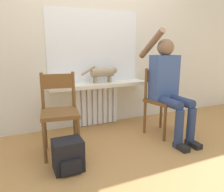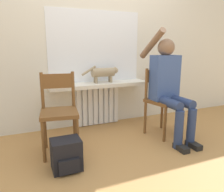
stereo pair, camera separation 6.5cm
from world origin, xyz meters
name	(u,v)px [view 1 (the left image)]	position (x,y,z in m)	size (l,w,h in m)	color
ground_plane	(135,159)	(0.00, 0.00, 0.00)	(12.00, 12.00, 0.00)	#B27F47
wall_with_window	(93,32)	(0.00, 1.23, 1.35)	(7.00, 0.06, 2.70)	silver
radiator	(96,105)	(0.00, 1.15, 0.30)	(0.66, 0.08, 0.60)	white
windowsill	(99,85)	(0.00, 1.04, 0.62)	(1.40, 0.33, 0.05)	white
window_glass	(94,47)	(0.00, 1.20, 1.14)	(1.34, 0.01, 0.99)	white
chair_left	(60,111)	(-0.67, 0.48, 0.47)	(0.44, 0.44, 0.87)	brown
chair_right	(161,99)	(0.66, 0.48, 0.47)	(0.46, 0.46, 0.87)	brown
person	(168,83)	(0.67, 0.37, 0.70)	(0.36, 0.98, 1.37)	navy
cat	(103,73)	(0.07, 1.03, 0.79)	(0.54, 0.12, 0.25)	#9E896B
backpack	(68,155)	(-0.68, 0.08, 0.15)	(0.27, 0.25, 0.30)	black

